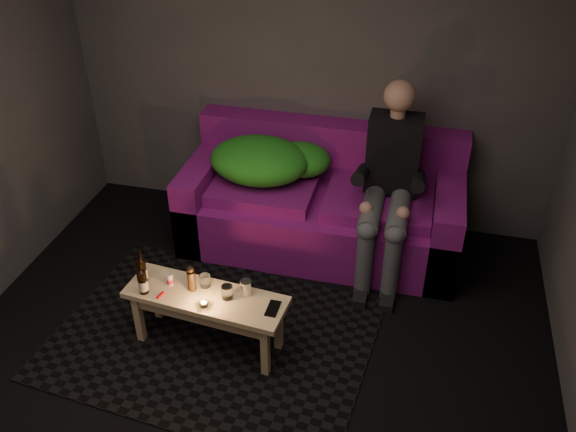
# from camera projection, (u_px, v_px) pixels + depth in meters

# --- Properties ---
(floor) EXTENTS (4.50, 4.50, 0.00)m
(floor) POSITION_uv_depth(u_px,v_px,m) (230.00, 403.00, 3.76)
(floor) COLOR black
(floor) RESTS_ON ground
(room) EXTENTS (4.50, 4.50, 4.50)m
(room) POSITION_uv_depth(u_px,v_px,m) (242.00, 129.00, 3.22)
(room) COLOR silver
(room) RESTS_ON ground
(rug) EXTENTS (2.28, 1.76, 0.01)m
(rug) POSITION_uv_depth(u_px,v_px,m) (213.00, 338.00, 4.22)
(rug) COLOR black
(rug) RESTS_ON floor
(sofa) EXTENTS (2.20, 0.99, 0.95)m
(sofa) POSITION_uv_depth(u_px,v_px,m) (322.00, 205.00, 5.00)
(sofa) COLOR #82117C
(sofa) RESTS_ON floor
(green_blanket) EXTENTS (0.97, 0.66, 0.33)m
(green_blanket) POSITION_uv_depth(u_px,v_px,m) (267.00, 160.00, 4.87)
(green_blanket) COLOR #2B7916
(green_blanket) RESTS_ON sofa
(person) EXTENTS (0.40, 0.91, 1.47)m
(person) POSITION_uv_depth(u_px,v_px,m) (390.00, 180.00, 4.52)
(person) COLOR black
(person) RESTS_ON sofa
(coffee_table) EXTENTS (1.10, 0.44, 0.44)m
(coffee_table) POSITION_uv_depth(u_px,v_px,m) (206.00, 304.00, 3.98)
(coffee_table) COLOR #EEC38B
(coffee_table) RESTS_ON rug
(beer_bottle_a) EXTENTS (0.06, 0.06, 0.25)m
(beer_bottle_a) POSITION_uv_depth(u_px,v_px,m) (142.00, 270.00, 4.00)
(beer_bottle_a) COLOR black
(beer_bottle_a) RESTS_ON coffee_table
(beer_bottle_b) EXTENTS (0.06, 0.06, 0.25)m
(beer_bottle_b) POSITION_uv_depth(u_px,v_px,m) (142.00, 281.00, 3.91)
(beer_bottle_b) COLOR black
(beer_bottle_b) RESTS_ON coffee_table
(salt_shaker) EXTENTS (0.04, 0.04, 0.08)m
(salt_shaker) POSITION_uv_depth(u_px,v_px,m) (170.00, 279.00, 4.00)
(salt_shaker) COLOR silver
(salt_shaker) RESTS_ON coffee_table
(pepper_mill) EXTENTS (0.06, 0.06, 0.14)m
(pepper_mill) POSITION_uv_depth(u_px,v_px,m) (191.00, 281.00, 3.94)
(pepper_mill) COLOR black
(pepper_mill) RESTS_ON coffee_table
(tumbler_back) EXTENTS (0.08, 0.08, 0.08)m
(tumbler_back) POSITION_uv_depth(u_px,v_px,m) (205.00, 281.00, 3.99)
(tumbler_back) COLOR white
(tumbler_back) RESTS_ON coffee_table
(tealight) EXTENTS (0.06, 0.06, 0.04)m
(tealight) POSITION_uv_depth(u_px,v_px,m) (204.00, 303.00, 3.84)
(tealight) COLOR white
(tealight) RESTS_ON coffee_table
(tumbler_front) EXTENTS (0.09, 0.09, 0.09)m
(tumbler_front) POSITION_uv_depth(u_px,v_px,m) (227.00, 292.00, 3.89)
(tumbler_front) COLOR white
(tumbler_front) RESTS_ON coffee_table
(steel_cup) EXTENTS (0.10, 0.10, 0.10)m
(steel_cup) POSITION_uv_depth(u_px,v_px,m) (246.00, 287.00, 3.92)
(steel_cup) COLOR silver
(steel_cup) RESTS_ON coffee_table
(smartphone) EXTENTS (0.08, 0.15, 0.01)m
(smartphone) POSITION_uv_depth(u_px,v_px,m) (273.00, 309.00, 3.82)
(smartphone) COLOR black
(smartphone) RESTS_ON coffee_table
(red_lighter) EXTENTS (0.03, 0.07, 0.01)m
(red_lighter) POSITION_uv_depth(u_px,v_px,m) (160.00, 295.00, 3.92)
(red_lighter) COLOR red
(red_lighter) RESTS_ON coffee_table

